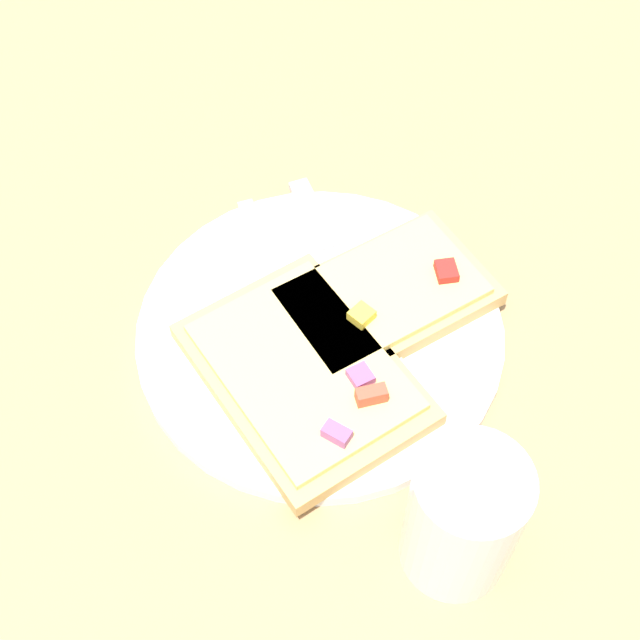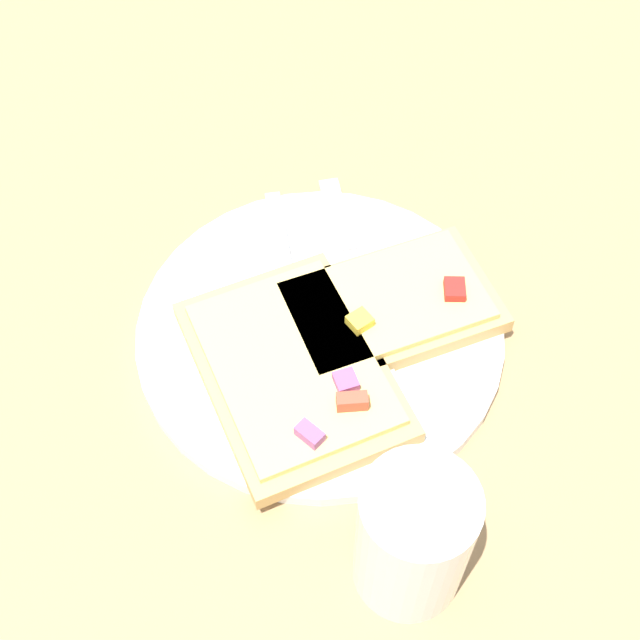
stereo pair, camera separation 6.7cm
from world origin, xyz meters
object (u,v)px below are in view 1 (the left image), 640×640
(plate, at_px, (320,332))
(pizza_slice_main, at_px, (304,372))
(drinking_glass, at_px, (463,518))
(knife, at_px, (335,257))
(pizza_slice_corner, at_px, (382,297))
(fork, at_px, (285,306))

(plate, bearing_deg, pizza_slice_main, 20.72)
(plate, xyz_separation_m, drinking_glass, (0.09, 0.17, 0.05))
(knife, bearing_deg, pizza_slice_corner, 16.56)
(plate, relative_size, pizza_slice_corner, 1.47)
(plate, distance_m, fork, 0.03)
(fork, distance_m, pizza_slice_corner, 0.08)
(pizza_slice_corner, height_order, drinking_glass, drinking_glass)
(pizza_slice_main, xyz_separation_m, pizza_slice_corner, (-0.09, 0.01, -0.00))
(drinking_glass, bearing_deg, pizza_slice_main, -107.05)
(knife, height_order, pizza_slice_main, pizza_slice_main)
(fork, height_order, pizza_slice_corner, pizza_slice_corner)
(pizza_slice_main, relative_size, drinking_glass, 1.89)
(plate, height_order, knife, knife)
(pizza_slice_corner, bearing_deg, plate, 172.56)
(drinking_glass, bearing_deg, knife, -127.84)
(plate, relative_size, fork, 1.61)
(fork, relative_size, knife, 0.96)
(plate, height_order, fork, fork)
(fork, xyz_separation_m, drinking_glass, (0.09, 0.20, 0.04))
(fork, distance_m, pizza_slice_main, 0.07)
(fork, height_order, pizza_slice_main, pizza_slice_main)
(knife, relative_size, pizza_slice_main, 0.87)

